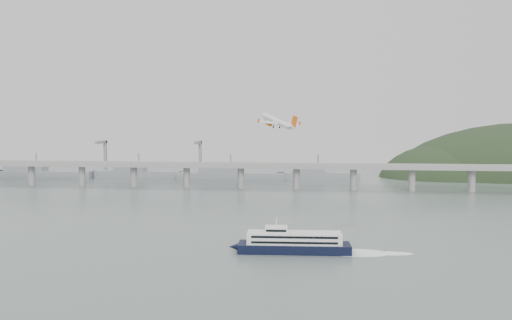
# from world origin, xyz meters

# --- Properties ---
(ground) EXTENTS (900.00, 900.00, 0.00)m
(ground) POSITION_xyz_m (0.00, 0.00, 0.00)
(ground) COLOR slate
(ground) RESTS_ON ground
(bridge) EXTENTS (800.00, 22.00, 23.90)m
(bridge) POSITION_xyz_m (-1.15, 200.00, 17.65)
(bridge) COLOR gray
(bridge) RESTS_ON ground
(distant_fleet) EXTENTS (453.00, 60.90, 40.00)m
(distant_fleet) POSITION_xyz_m (-155.36, 265.08, 6.22)
(distant_fleet) COLOR gray
(distant_fleet) RESTS_ON ground
(ferry) EXTENTS (82.73, 16.68, 15.60)m
(ferry) POSITION_xyz_m (25.83, -21.64, 4.23)
(ferry) COLOR black
(ferry) RESTS_ON ground
(airliner) EXTENTS (28.31, 29.82, 12.91)m
(airliner) POSITION_xyz_m (12.29, 66.08, 59.13)
(airliner) COLOR white
(airliner) RESTS_ON ground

